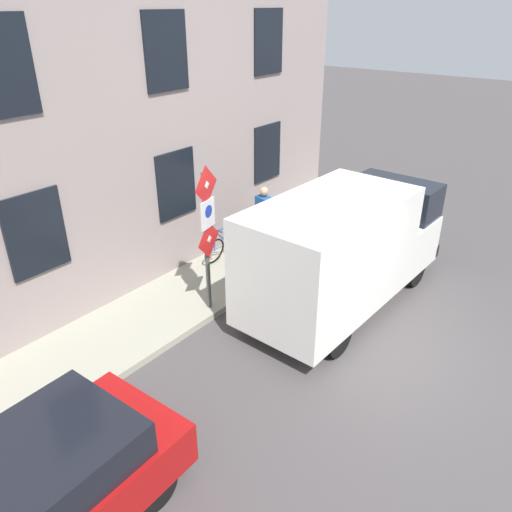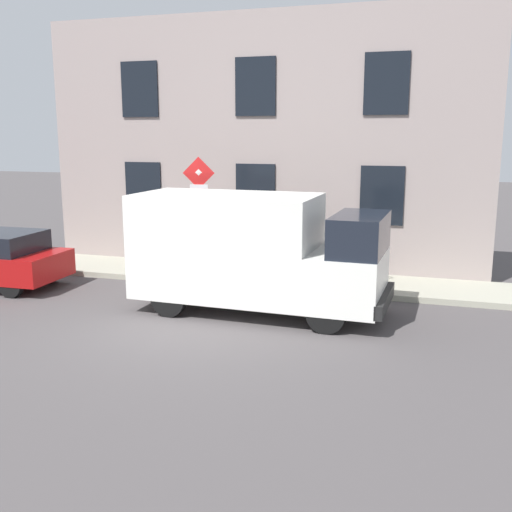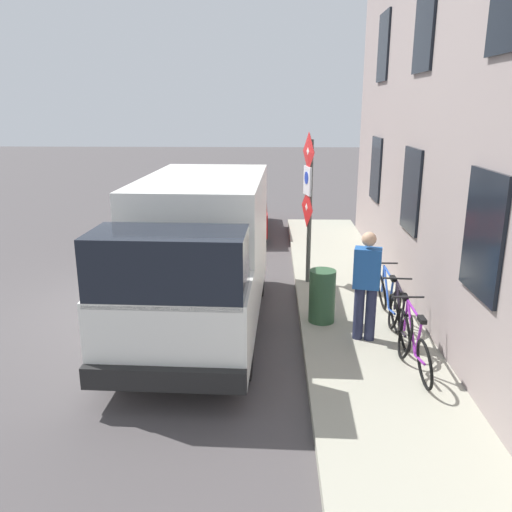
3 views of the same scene
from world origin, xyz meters
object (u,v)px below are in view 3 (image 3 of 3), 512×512
bicycle_black (400,319)px  pedestrian (366,282)px  bicycle_purple (414,343)px  bicycle_blue (388,300)px  sign_post_stacked (308,192)px  parked_hatchback (237,208)px  delivery_van (200,251)px  litter_bin (322,296)px

bicycle_black → pedestrian: bearing=84.3°
bicycle_purple → bicycle_black: 0.84m
bicycle_blue → bicycle_black: bearing=-179.8°
pedestrian → sign_post_stacked: bearing=-151.3°
parked_hatchback → bicycle_black: bearing=-160.6°
parked_hatchback → bicycle_black: size_ratio=2.36×
sign_post_stacked → bicycle_blue: (1.27, -2.00, -1.50)m
delivery_van → parked_hatchback: (0.15, 7.00, -0.60)m
sign_post_stacked → bicycle_black: bearing=-66.0°
delivery_van → bicycle_blue: (3.17, 0.01, -0.82)m
bicycle_black → pedestrian: (-0.52, 0.09, 0.56)m
parked_hatchback → pedestrian: 8.15m
parked_hatchback → litter_bin: size_ratio=4.50×
parked_hatchback → bicycle_purple: (3.02, -8.68, -0.22)m
parked_hatchback → bicycle_black: 8.40m
sign_post_stacked → litter_bin: (0.15, -2.07, -1.42)m
parked_hatchback → bicycle_blue: size_ratio=2.37×
parked_hatchback → litter_bin: (1.90, -7.06, -0.14)m
bicycle_purple → bicycle_blue: 1.69m
bicycle_purple → pedestrian: size_ratio=0.99×
bicycle_purple → bicycle_black: size_ratio=1.00×
pedestrian → litter_bin: (-0.60, 0.68, -0.48)m
bicycle_purple → bicycle_blue: (0.00, 1.69, 0.00)m
sign_post_stacked → bicycle_black: sign_post_stacked is taller
sign_post_stacked → bicycle_purple: bearing=-71.1°
delivery_van → bicycle_black: (3.17, -0.84, -0.82)m
parked_hatchback → bicycle_purple: 9.19m
delivery_van → litter_bin: bearing=89.9°
delivery_van → parked_hatchback: delivery_van is taller
delivery_van → pedestrian: size_ratio=3.13×
sign_post_stacked → pedestrian: 3.00m
parked_hatchback → litter_bin: parked_hatchback is taller
bicycle_black → bicycle_blue: bearing=4.1°
sign_post_stacked → bicycle_blue: size_ratio=1.71×
bicycle_blue → litter_bin: size_ratio=1.90×
delivery_van → pedestrian: 2.76m
bicycle_black → bicycle_blue: size_ratio=1.00×
sign_post_stacked → bicycle_purple: sign_post_stacked is taller
bicycle_purple → litter_bin: bearing=34.2°
parked_hatchback → bicycle_purple: parked_hatchback is taller
sign_post_stacked → bicycle_purple: size_ratio=1.71×
delivery_van → parked_hatchback: size_ratio=1.33×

